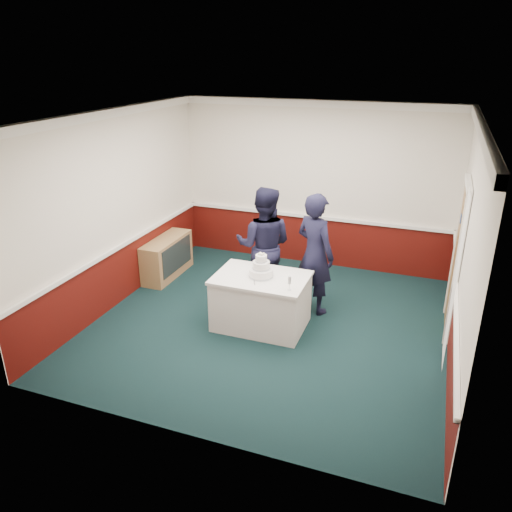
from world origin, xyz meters
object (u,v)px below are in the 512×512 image
(sideboard, at_px, (167,257))
(cake_table, at_px, (261,301))
(cake_knife, at_px, (254,282))
(person_woman, at_px, (315,254))
(person_man, at_px, (264,245))
(champagne_flute, at_px, (289,281))
(wedding_cake, at_px, (261,269))

(sideboard, bearing_deg, cake_table, -26.81)
(cake_knife, height_order, person_woman, person_woman)
(person_woman, bearing_deg, person_man, 24.53)
(cake_knife, height_order, person_man, person_man)
(champagne_flute, relative_size, person_woman, 0.11)
(wedding_cake, bearing_deg, cake_table, -90.00)
(wedding_cake, bearing_deg, sideboard, 153.19)
(person_man, bearing_deg, cake_table, 98.24)
(sideboard, relative_size, cake_knife, 5.45)
(cake_table, relative_size, person_woman, 0.70)
(cake_table, height_order, cake_knife, cake_knife)
(wedding_cake, height_order, person_man, person_man)
(cake_table, distance_m, champagne_flute, 0.78)
(cake_table, bearing_deg, sideboard, 153.19)
(wedding_cake, relative_size, champagne_flute, 1.78)
(wedding_cake, distance_m, champagne_flute, 0.57)
(sideboard, bearing_deg, person_man, -8.42)
(sideboard, bearing_deg, wedding_cake, -26.81)
(wedding_cake, height_order, person_woman, person_woman)
(wedding_cake, bearing_deg, cake_knife, -98.53)
(cake_table, xyz_separation_m, person_man, (-0.24, 0.81, 0.54))
(champagne_flute, distance_m, person_woman, 1.03)
(person_woman, bearing_deg, cake_knife, 85.72)
(cake_table, xyz_separation_m, champagne_flute, (0.50, -0.28, 0.53))
(champagne_flute, bearing_deg, wedding_cake, 150.75)
(sideboard, height_order, cake_knife, cake_knife)
(sideboard, distance_m, cake_knife, 2.54)
(sideboard, distance_m, person_man, 2.03)
(sideboard, relative_size, cake_table, 0.91)
(sideboard, bearing_deg, champagne_flute, -27.28)
(cake_table, distance_m, wedding_cake, 0.50)
(champagne_flute, bearing_deg, cake_table, 150.75)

